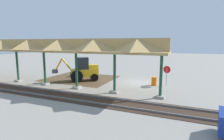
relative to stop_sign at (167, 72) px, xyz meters
name	(u,v)px	position (x,y,z in m)	size (l,w,h in m)	color
ground_plane	(140,83)	(2.89, -0.16, -1.51)	(120.00, 120.00, 0.00)	gray
dirt_work_zone	(80,78)	(10.51, 0.21, -1.51)	(8.44, 7.00, 0.01)	brown
platform_canopy	(43,46)	(12.23, 4.50, 2.67)	(25.54, 3.20, 4.90)	#9E998E
rail_tracks	(117,103)	(2.89, 7.13, -1.48)	(60.00, 2.58, 0.15)	slate
stop_sign	(167,72)	(0.00, 0.00, 0.00)	(0.74, 0.23, 2.11)	gray
backhoe	(83,70)	(9.41, 1.26, -0.25)	(4.86, 4.08, 2.82)	yellow
dirt_mound	(77,76)	(11.73, -0.76, -1.51)	(3.68, 3.68, 2.23)	brown
traffic_barrel	(154,81)	(1.22, 0.36, -1.06)	(0.56, 0.56, 0.90)	orange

